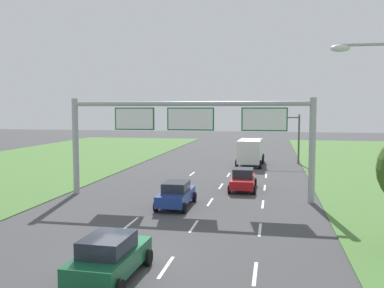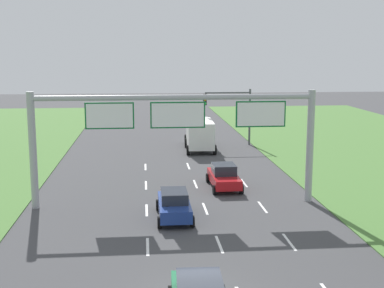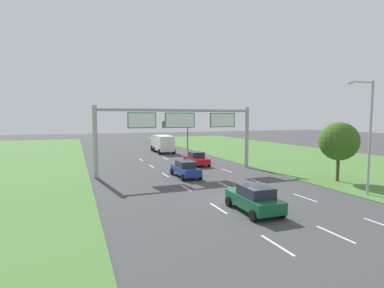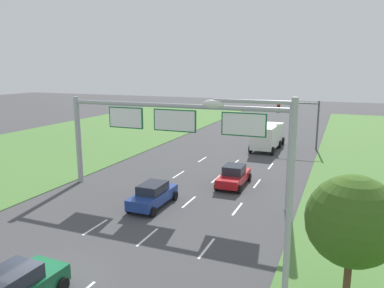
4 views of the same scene
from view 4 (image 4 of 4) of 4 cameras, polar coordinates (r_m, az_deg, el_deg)
ground_plane at (r=18.28m, az=-21.68°, el=-19.68°), size 200.00×200.00×0.00m
lane_dashes_inner_left at (r=21.25m, az=-19.48°, el=-14.90°), size 0.14×44.40×0.01m
lane_dashes_inner_right at (r=19.30m, az=-11.29°, el=-17.28°), size 0.14×44.40×0.01m
lane_dashes_slip at (r=17.82m, az=-1.25°, el=-19.66°), size 0.14×44.40×0.01m
car_near_red at (r=30.07m, az=6.39°, el=-4.83°), size 2.07×4.49×1.64m
car_mid_lane at (r=25.66m, az=-5.99°, el=-7.71°), size 1.99×4.41×1.60m
box_truck at (r=43.97m, az=11.49°, el=1.29°), size 2.87×7.43×2.88m
sign_gantry at (r=26.86m, az=-2.69°, el=2.36°), size 17.24×0.44×7.00m
traffic_light_mast at (r=45.00m, az=16.22°, el=4.22°), size 4.76×0.49×5.60m
street_lamp at (r=10.81m, az=12.44°, el=-11.35°), size 2.61×0.32×8.50m
roadside_tree_near at (r=15.31m, az=23.26°, el=-10.73°), size 3.46×3.46×5.41m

